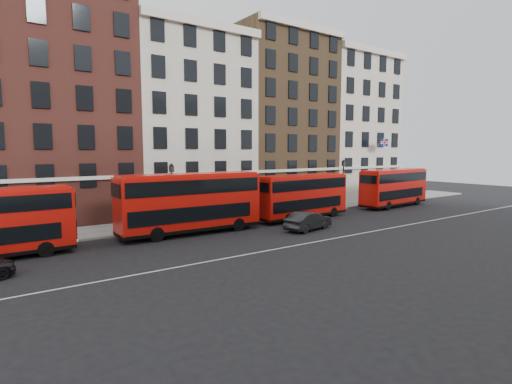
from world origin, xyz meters
TOP-DOWN VIEW (x-y plane):
  - ground at (0.00, 0.00)m, footprint 120.00×120.00m
  - pavement at (0.00, 10.50)m, footprint 80.00×5.00m
  - kerb at (0.00, 8.00)m, footprint 80.00×0.30m
  - road_centre_line at (0.00, -2.00)m, footprint 70.00×0.12m
  - building_terrace at (-0.31, 17.88)m, footprint 64.00×11.95m
  - bus_b at (-5.42, 5.73)m, footprint 11.35×3.07m
  - bus_c at (6.26, 5.73)m, footprint 10.16×2.99m
  - bus_d at (20.44, 5.73)m, footprint 10.47×3.31m
  - car_front at (3.14, 1.48)m, footprint 4.87×2.51m
  - lamp_post_left at (-5.78, 8.30)m, footprint 0.44×0.44m
  - lamp_post_right at (15.55, 9.03)m, footprint 0.44×0.44m
  - traffic_light at (23.65, 8.63)m, footprint 0.25×0.45m
  - iron_railings at (0.00, 12.70)m, footprint 6.60×0.06m

SIDE VIEW (x-z plane):
  - ground at x=0.00m, z-range 0.00..0.00m
  - road_centre_line at x=0.00m, z-range 0.00..0.01m
  - pavement at x=0.00m, z-range 0.00..0.15m
  - kerb at x=0.00m, z-range 0.00..0.16m
  - iron_railings at x=0.00m, z-range 0.15..1.15m
  - car_front at x=3.14m, z-range 0.00..1.53m
  - bus_c at x=6.26m, z-range 0.15..4.37m
  - bus_d at x=20.44m, z-range 0.16..4.49m
  - traffic_light at x=23.65m, z-range 0.81..4.08m
  - bus_b at x=-5.42m, z-range 0.17..4.91m
  - lamp_post_left at x=-5.78m, z-range 0.42..5.74m
  - lamp_post_right at x=15.55m, z-range 0.42..5.74m
  - building_terrace at x=-0.31m, z-range -0.76..21.24m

